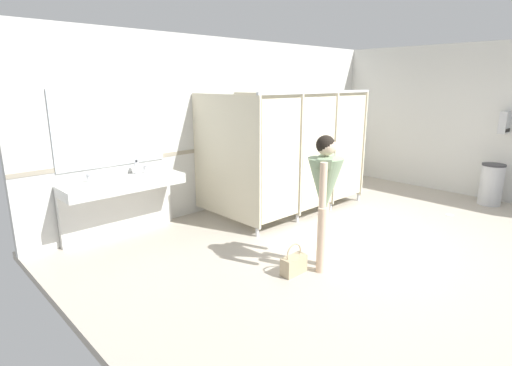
{
  "coord_description": "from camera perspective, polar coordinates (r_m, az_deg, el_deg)",
  "views": [
    {
      "loc": [
        -4.7,
        -2.47,
        2.13
      ],
      "look_at": [
        -1.66,
        0.74,
        1.01
      ],
      "focal_mm": 27.94,
      "sensor_mm": 36.0,
      "label": 1
    }
  ],
  "objects": [
    {
      "name": "wall_side_right",
      "position": [
        8.57,
        29.96,
        7.59
      ],
      "size": [
        0.12,
        6.36,
        2.85
      ],
      "primitive_type": "cube",
      "color": "silver",
      "rests_on": "ground_plane"
    },
    {
      "name": "soap_dispenser",
      "position": [
        5.95,
        -16.68,
        2.08
      ],
      "size": [
        0.07,
        0.07,
        0.21
      ],
      "color": "white",
      "rests_on": "vanity_counter"
    },
    {
      "name": "wall_back_tile_band",
      "position": [
        7.2,
        -2.05,
        5.55
      ],
      "size": [
        7.43,
        0.01,
        0.06
      ],
      "primitive_type": "cube",
      "color": "#9E937F",
      "rests_on": "wall_back"
    },
    {
      "name": "bathroom_stalls",
      "position": [
        6.7,
        5.29,
        4.85
      ],
      "size": [
        2.66,
        1.53,
        2.01
      ],
      "color": "beige",
      "rests_on": "ground_plane"
    },
    {
      "name": "handbag",
      "position": [
        4.66,
        5.43,
        -11.48
      ],
      "size": [
        0.32,
        0.14,
        0.37
      ],
      "color": "tan",
      "rests_on": "ground_plane"
    },
    {
      "name": "wall_back",
      "position": [
        7.2,
        -2.41,
        8.55
      ],
      "size": [
        7.43,
        0.12,
        2.85
      ],
      "primitive_type": "cube",
      "color": "silver",
      "rests_on": "ground_plane"
    },
    {
      "name": "person_standing",
      "position": [
        4.54,
        9.8,
        -0.61
      ],
      "size": [
        0.55,
        0.55,
        1.58
      ],
      "color": "beige",
      "rests_on": "ground_plane"
    },
    {
      "name": "vanity_counter",
      "position": [
        5.84,
        -18.6,
        -1.55
      ],
      "size": [
        1.64,
        0.53,
        0.97
      ],
      "color": "silver",
      "rests_on": "ground_plane"
    },
    {
      "name": "ground_plane",
      "position": [
        5.74,
        17.64,
        -8.84
      ],
      "size": [
        7.43,
        6.36,
        0.1
      ],
      "primitive_type": "cube",
      "color": "#B2A899"
    },
    {
      "name": "mirror_panel",
      "position": [
        5.84,
        -20.1,
        7.45
      ],
      "size": [
        1.54,
        0.02,
        1.05
      ],
      "primitive_type": "cube",
      "color": "silver",
      "rests_on": "wall_back"
    },
    {
      "name": "paper_towel_dispenser_upper",
      "position": [
        8.35,
        32.11,
        7.36
      ],
      "size": [
        0.37,
        0.13,
        0.39
      ],
      "color": "#B7BABF",
      "rests_on": "wall_side_right"
    },
    {
      "name": "trash_bin",
      "position": [
        8.24,
        30.62,
        -0.16
      ],
      "size": [
        0.39,
        0.39,
        0.74
      ],
      "color": "#B7BABF",
      "rests_on": "ground_plane"
    },
    {
      "name": "floor_drain_cover",
      "position": [
        7.35,
        25.99,
        -4.13
      ],
      "size": [
        0.14,
        0.14,
        0.01
      ],
      "primitive_type": "cylinder",
      "color": "#B7BABF",
      "rests_on": "ground_plane"
    }
  ]
}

